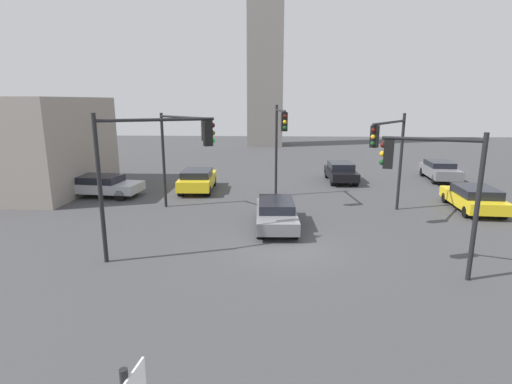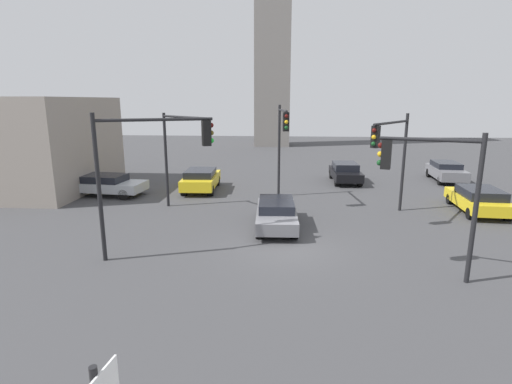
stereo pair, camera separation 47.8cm
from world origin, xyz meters
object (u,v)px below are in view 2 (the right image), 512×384
Objects in this scene: traffic_light_0 at (282,135)px; traffic_light_3 at (184,142)px; traffic_light_2 at (391,146)px; traffic_light_4 at (429,176)px; car_1 at (345,172)px; car_5 at (106,184)px; car_4 at (201,179)px; car_0 at (479,199)px; traffic_light_1 at (152,154)px; car_3 at (446,171)px; car_2 at (276,213)px.

traffic_light_3 is (-5.06, -2.82, -0.16)m from traffic_light_0.
traffic_light_2 reaches higher than traffic_light_4.
car_1 is at bearing -69.67° from traffic_light_4.
car_1 is at bearing 24.89° from car_5.
car_4 is (-0.43, 5.62, -3.11)m from traffic_light_3.
car_0 reaches higher than car_5.
traffic_light_1 reaches higher than traffic_light_2.
traffic_light_1 reaches higher than traffic_light_4.
car_5 is at bearing 87.72° from car_0.
traffic_light_0 is 14.79m from car_3.
car_5 is (-23.64, -6.50, -0.06)m from car_3.
traffic_light_1 is at bearing -33.45° from car_1.
traffic_light_2 is 1.13× the size of car_2.
car_1 is 0.93× the size of car_3.
traffic_light_4 is 1.06× the size of car_2.
traffic_light_4 is 10.67m from car_0.
traffic_light_3 is 1.13× the size of car_4.
car_2 is at bearing -38.49° from traffic_light_2.
car_0 is 11.50m from car_2.
car_4 is at bearing 23.74° from car_5.
traffic_light_0 is at bearing 73.54° from traffic_light_3.
traffic_light_3 is at bearing -57.07° from traffic_light_2.
car_1 is at bearing -78.13° from car_3.
traffic_light_2 is at bearing 43.35° from traffic_light_3.
car_4 is at bearing -83.97° from traffic_light_2.
car_5 is (-22.07, 2.22, 0.00)m from car_0.
traffic_light_2 is 6.66m from car_2.
traffic_light_1 reaches higher than traffic_light_3.
traffic_light_2 is 6.80m from traffic_light_4.
traffic_light_4 is at bearing -32.38° from traffic_light_1.
traffic_light_1 reaches higher than car_4.
car_3 is at bearing 17.83° from traffic_light_1.
traffic_light_0 is 6.25m from traffic_light_2.
traffic_light_1 is 1.27× the size of car_1.
traffic_light_2 is 12.87m from car_3.
traffic_light_1 is 18.02m from car_1.
car_4 is at bearing -147.41° from car_2.
car_1 is (-0.35, 16.23, -2.78)m from traffic_light_4.
traffic_light_3 is 13.79m from car_1.
traffic_light_2 is at bearing 54.13° from traffic_light_0.
traffic_light_2 is at bearing 111.48° from car_0.
car_2 is at bearing 22.47° from traffic_light_3.
traffic_light_2 is 1.13× the size of car_4.
traffic_light_2 is 1.00× the size of traffic_light_3.
car_4 is (-0.70, 11.36, -3.21)m from traffic_light_1.
traffic_light_4 is 1.06× the size of car_4.
traffic_light_0 reaches higher than traffic_light_1.
traffic_light_3 reaches higher than car_4.
car_0 is at bearing 37.24° from car_1.
car_0 is at bearing 142.00° from traffic_light_2.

